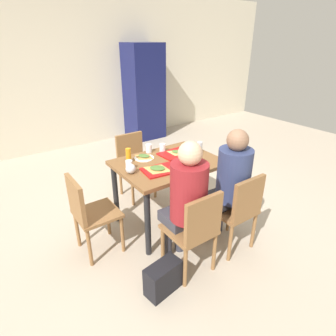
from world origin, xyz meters
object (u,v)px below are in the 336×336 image
(tray_red_near, at_px, (161,170))
(foil_bundle, at_px, (131,169))
(pizza_slice_a, at_px, (157,168))
(handbag, at_px, (163,278))
(chair_far_side, at_px, (134,161))
(drink_fridge, at_px, (144,92))
(paper_plate_near_edge, at_px, (193,165))
(pizza_slice_b, at_px, (178,152))
(soda_can, at_px, (200,147))
(paper_plate_center, at_px, (144,158))
(tray_red_far, at_px, (175,154))
(chair_near_left, at_px, (195,228))
(main_table, at_px, (168,170))
(chair_near_right, at_px, (239,208))
(plastic_cup_a, at_px, (149,148))
(chair_left_end, at_px, (88,211))
(plastic_cup_b, at_px, (191,168))
(person_in_brown_jacket, at_px, (230,180))
(person_in_red, at_px, (186,197))
(plastic_cup_d, at_px, (162,148))
(pizza_slice_c, at_px, (144,156))
(plastic_cup_c, at_px, (129,165))
(pizza_slice_d, at_px, (192,163))
(condiment_bottle, at_px, (128,156))

(tray_red_near, distance_m, foil_bundle, 0.30)
(pizza_slice_a, bearing_deg, handbag, -120.48)
(chair_far_side, height_order, drink_fridge, drink_fridge)
(paper_plate_near_edge, height_order, pizza_slice_b, pizza_slice_b)
(soda_can, bearing_deg, paper_plate_center, 161.92)
(tray_red_far, bearing_deg, chair_near_left, -116.88)
(main_table, bearing_deg, chair_near_right, -71.00)
(plastic_cup_a, relative_size, handbag, 0.31)
(main_table, distance_m, chair_near_left, 0.86)
(chair_near_left, bearing_deg, chair_left_end, 129.59)
(chair_near_right, bearing_deg, plastic_cup_b, 118.95)
(person_in_brown_jacket, height_order, tray_red_far, person_in_brown_jacket)
(chair_near_left, height_order, person_in_red, person_in_red)
(pizza_slice_b, relative_size, plastic_cup_d, 2.43)
(soda_can, bearing_deg, tray_red_far, 159.42)
(pizza_slice_b, height_order, pizza_slice_c, pizza_slice_b)
(paper_plate_near_edge, xyz_separation_m, plastic_cup_c, (-0.60, 0.29, 0.05))
(plastic_cup_a, bearing_deg, chair_left_end, -158.86)
(pizza_slice_b, bearing_deg, handbag, -132.29)
(pizza_slice_d, height_order, condiment_bottle, condiment_bottle)
(chair_near_left, height_order, drink_fridge, drink_fridge)
(pizza_slice_d, bearing_deg, condiment_bottle, 139.85)
(pizza_slice_d, distance_m, handbag, 1.18)
(pizza_slice_a, distance_m, pizza_slice_c, 0.37)
(plastic_cup_d, distance_m, soda_can, 0.43)
(chair_left_end, height_order, person_in_brown_jacket, person_in_brown_jacket)
(plastic_cup_c, bearing_deg, tray_red_near, -39.85)
(chair_near_left, height_order, foil_bundle, foil_bundle)
(foil_bundle, xyz_separation_m, drink_fridge, (1.87, 2.87, 0.13))
(tray_red_far, relative_size, paper_plate_near_edge, 1.64)
(paper_plate_near_edge, height_order, plastic_cup_b, plastic_cup_b)
(paper_plate_center, height_order, soda_can, soda_can)
(tray_red_far, height_order, foil_bundle, foil_bundle)
(person_in_red, height_order, plastic_cup_a, person_in_red)
(pizza_slice_c, relative_size, drink_fridge, 0.12)
(chair_near_left, relative_size, pizza_slice_b, 3.49)
(pizza_slice_b, distance_m, handbag, 1.41)
(pizza_slice_d, relative_size, soda_can, 2.11)
(plastic_cup_a, xyz_separation_m, foil_bundle, (-0.44, -0.37, 0.00))
(person_in_brown_jacket, bearing_deg, plastic_cup_c, 134.81)
(chair_near_left, height_order, chair_left_end, same)
(tray_red_far, relative_size, pizza_slice_c, 1.56)
(tray_red_far, bearing_deg, pizza_slice_c, 160.71)
(pizza_slice_a, height_order, condiment_bottle, condiment_bottle)
(plastic_cup_d, xyz_separation_m, handbag, (-0.73, -1.08, -0.68))
(person_in_red, distance_m, person_in_brown_jacket, 0.55)
(plastic_cup_d, height_order, drink_fridge, drink_fridge)
(soda_can, bearing_deg, chair_near_right, -103.22)
(paper_plate_center, bearing_deg, soda_can, -18.08)
(tray_red_far, distance_m, plastic_cup_b, 0.50)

